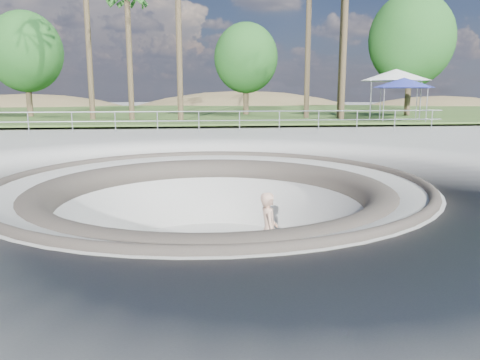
% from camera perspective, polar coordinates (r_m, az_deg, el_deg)
% --- Properties ---
extents(ground, '(180.00, 180.00, 0.00)m').
position_cam_1_polar(ground, '(11.25, -3.53, -0.21)').
color(ground, '#AEAEA9').
rests_on(ground, ground).
extents(skate_bowl, '(14.00, 14.00, 4.10)m').
position_cam_1_polar(skate_bowl, '(11.74, -3.42, -9.01)').
color(skate_bowl, '#AEAEA9').
rests_on(skate_bowl, ground).
extents(grass_strip, '(180.00, 36.00, 0.12)m').
position_cam_1_polar(grass_strip, '(45.08, -5.70, 8.29)').
color(grass_strip, '#3D5E25').
rests_on(grass_strip, ground).
extents(distant_hills, '(103.20, 45.00, 28.60)m').
position_cam_1_polar(distant_hills, '(68.95, -2.68, 3.14)').
color(distant_hills, brown).
rests_on(distant_hills, ground).
extents(safety_railing, '(25.00, 0.06, 1.03)m').
position_cam_1_polar(safety_railing, '(23.09, -5.04, 7.14)').
color(safety_railing, gray).
rests_on(safety_railing, ground).
extents(skateboard, '(0.89, 0.44, 0.09)m').
position_cam_1_polar(skateboard, '(10.88, 3.46, -10.65)').
color(skateboard, olive).
rests_on(skateboard, ground).
extents(skater, '(0.43, 0.64, 1.75)m').
position_cam_1_polar(skater, '(10.59, 3.51, -6.14)').
color(skater, '#E0AE91').
rests_on(skater, skateboard).
extents(canopy_white, '(6.12, 6.12, 3.34)m').
position_cam_1_polar(canopy_white, '(34.25, 18.47, 12.03)').
color(canopy_white, gray).
rests_on(canopy_white, ground).
extents(canopy_blue, '(5.11, 5.11, 2.72)m').
position_cam_1_polar(canopy_blue, '(32.11, 19.34, 11.11)').
color(canopy_blue, gray).
rests_on(canopy_blue, ground).
extents(bushy_tree_left, '(5.34, 4.86, 7.71)m').
position_cam_1_polar(bushy_tree_left, '(38.65, -24.71, 14.00)').
color(bushy_tree_left, brown).
rests_on(bushy_tree_left, ground).
extents(bushy_tree_mid, '(5.10, 4.63, 7.35)m').
position_cam_1_polar(bushy_tree_mid, '(38.61, 0.74, 14.62)').
color(bushy_tree_mid, brown).
rests_on(bushy_tree_mid, ground).
extents(bushy_tree_right, '(6.46, 5.88, 9.33)m').
position_cam_1_polar(bushy_tree_right, '(39.23, 20.18, 15.73)').
color(bushy_tree_right, brown).
rests_on(bushy_tree_right, ground).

